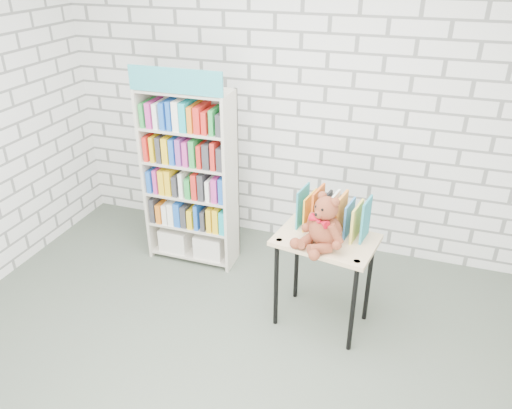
% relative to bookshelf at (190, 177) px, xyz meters
% --- Properties ---
extents(ground, '(4.50, 4.50, 0.00)m').
position_rel_bookshelf_xyz_m(ground, '(0.79, -1.36, -0.82)').
color(ground, '#495245').
rests_on(ground, ground).
extents(room_shell, '(4.52, 4.02, 2.81)m').
position_rel_bookshelf_xyz_m(room_shell, '(0.79, -1.36, 0.97)').
color(room_shell, silver).
rests_on(room_shell, ground).
extents(bookshelf, '(0.80, 0.31, 1.79)m').
position_rel_bookshelf_xyz_m(bookshelf, '(0.00, 0.00, 0.00)').
color(bookshelf, beige).
rests_on(bookshelf, ground).
extents(display_table, '(0.77, 0.59, 0.76)m').
position_rel_bookshelf_xyz_m(display_table, '(1.32, -0.53, -0.17)').
color(display_table, tan).
rests_on(display_table, ground).
extents(table_books, '(0.52, 0.29, 0.29)m').
position_rel_bookshelf_xyz_m(table_books, '(1.34, -0.41, 0.09)').
color(table_books, teal).
rests_on(table_books, display_table).
extents(teddy_bear, '(0.37, 0.36, 0.39)m').
position_rel_bookshelf_xyz_m(teddy_bear, '(1.31, -0.64, 0.10)').
color(teddy_bear, brown).
rests_on(teddy_bear, display_table).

